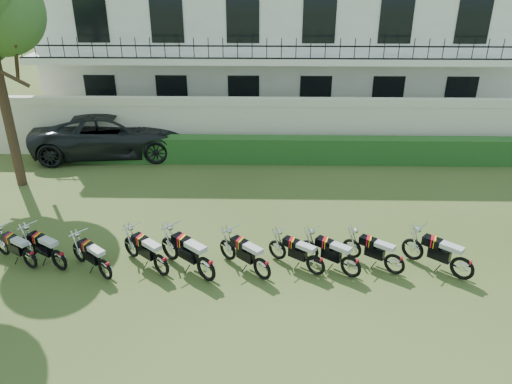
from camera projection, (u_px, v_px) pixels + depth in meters
The scene contains 15 objects.
ground at pixel (287, 270), 12.65m from camera, with size 100.00×100.00×0.00m, color #37461C.
perimeter_wall at pixel (280, 126), 19.35m from camera, with size 30.00×0.35×2.30m.
hedge at pixel (307, 150), 18.90m from camera, with size 18.00×0.60×1.00m, color #1B491A.
building at pixel (278, 36), 23.62m from camera, with size 20.40×9.60×7.40m.
motorcycle_0 at pixel (29, 254), 12.50m from camera, with size 1.48×0.95×0.92m.
motorcycle_1 at pixel (58, 255), 12.42m from camera, with size 1.57×1.02×0.98m.
motorcycle_2 at pixel (105, 265), 12.08m from camera, with size 1.36×1.16×0.93m.
motorcycle_3 at pixel (161, 260), 12.21m from camera, with size 1.43×1.27×0.99m.
motorcycle_4 at pixel (206, 264), 11.99m from camera, with size 1.58×1.41×1.10m.
motorcycle_5 at pixel (262, 264), 12.07m from camera, with size 1.37×1.31×0.99m.
motorcycle_6 at pixel (316, 261), 12.25m from camera, with size 1.41×1.08×0.93m.
motorcycle_7 at pixel (351, 262), 12.15m from camera, with size 1.47×1.15×0.97m.
motorcycle_8 at pixel (395, 259), 12.28m from camera, with size 1.44×1.09×0.94m.
motorcycle_9 at pixel (463, 263), 12.05m from camera, with size 1.50×1.31×1.03m.
suv at pixel (113, 133), 19.63m from camera, with size 2.81×6.09×1.69m, color black.
Camera 1 is at (-0.56, -10.56, 7.25)m, focal length 35.00 mm.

